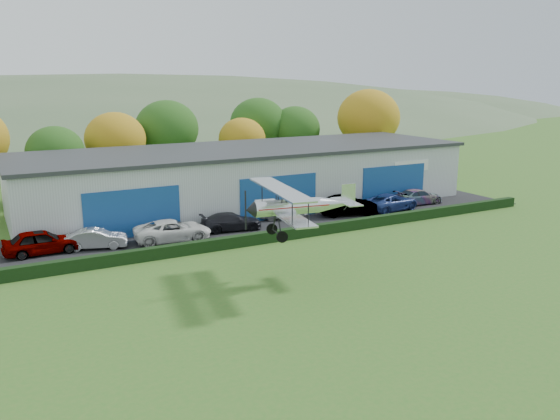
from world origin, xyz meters
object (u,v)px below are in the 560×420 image
car_3 (231,222)px  car_6 (391,202)px  car_7 (418,197)px  biplane (297,205)px  hangar (248,176)px  car_5 (348,205)px  car_2 (173,230)px  car_4 (283,210)px  car_1 (96,239)px  car_0 (41,242)px

car_3 → car_6: bearing=-83.1°
car_7 → biplane: 23.27m
hangar → car_6: 13.03m
hangar → car_3: size_ratio=8.72×
car_5 → car_2: bearing=107.5°
car_4 → car_5: 5.70m
car_4 → car_5: car_5 is taller
biplane → car_1: bearing=138.0°
car_6 → biplane: (-15.85, -10.90, 3.56)m
car_2 → car_5: (15.51, 0.49, 0.08)m
biplane → car_0: bearing=146.0°
car_4 → car_6: car_6 is taller
car_1 → biplane: bearing=-124.6°
car_3 → car_5: bearing=-82.4°
car_0 → car_6: size_ratio=0.91×
car_1 → hangar: bearing=-46.4°
hangar → car_6: (10.02, -8.11, -1.87)m
car_4 → car_7: car_4 is taller
car_0 → car_3: 13.43m
hangar → car_0: (-18.41, -7.22, -1.79)m
car_6 → car_7: (3.91, 0.84, -0.05)m
car_1 → car_5: car_5 is taller
car_2 → car_5: 15.52m
car_5 → car_6: bearing=-77.8°
car_4 → car_3: bearing=123.6°
car_5 → car_3: bearing=104.5°
car_4 → car_7: size_ratio=0.86×
hangar → car_7: size_ratio=8.56×
car_0 → car_2: bearing=-99.4°
car_1 → car_2: bearing=-81.1°
car_5 → biplane: size_ratio=0.65×
car_6 → hangar: bearing=41.9°
car_2 → car_7: car_2 is taller
car_2 → car_4: bearing=-73.8°
car_2 → car_1: bearing=87.0°
car_1 → car_7: car_7 is taller
car_5 → car_4: bearing=90.0°
car_2 → biplane: bearing=-154.8°
hangar → biplane: bearing=-107.1°
car_6 → car_2: bearing=81.6°
car_1 → car_6: (25.00, -0.47, 0.06)m
car_3 → car_7: size_ratio=0.98×
car_3 → car_4: (5.21, 1.33, 0.02)m
car_2 → car_3: car_2 is taller
car_3 → car_7: bearing=-80.2°
car_7 → car_3: bearing=92.1°
car_0 → car_7: bearing=-92.1°
car_0 → biplane: biplane is taller
car_3 → car_5: car_5 is taller
car_3 → hangar: bearing=-24.5°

